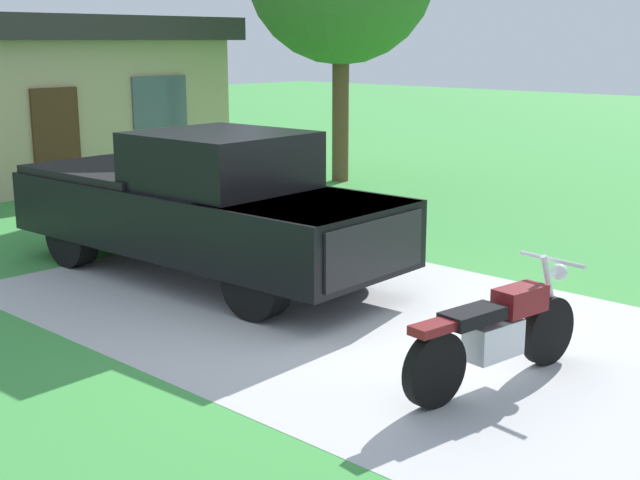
{
  "coord_description": "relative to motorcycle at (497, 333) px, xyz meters",
  "views": [
    {
      "loc": [
        -6.87,
        -5.89,
        3.0
      ],
      "look_at": [
        -0.29,
        0.28,
        0.9
      ],
      "focal_mm": 48.25,
      "sensor_mm": 36.0,
      "label": 1
    }
  ],
  "objects": [
    {
      "name": "motorcycle",
      "position": [
        0.0,
        0.0,
        0.0
      ],
      "size": [
        2.21,
        0.7,
        1.09
      ],
      "color": "black",
      "rests_on": "ground"
    },
    {
      "name": "driveway_pad",
      "position": [
        0.53,
        2.1,
        -0.47
      ],
      "size": [
        5.07,
        8.75,
        0.01
      ],
      "primitive_type": "cube",
      "color": "#B5B5B5",
      "rests_on": "ground"
    },
    {
      "name": "ground_plane",
      "position": [
        0.53,
        2.1,
        -0.47
      ],
      "size": [
        80.0,
        80.0,
        0.0
      ],
      "primitive_type": "plane",
      "color": "green"
    },
    {
      "name": "pickup_truck",
      "position": [
        0.52,
        4.79,
        0.48
      ],
      "size": [
        2.25,
        5.71,
        1.9
      ],
      "color": "black",
      "rests_on": "ground"
    }
  ]
}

